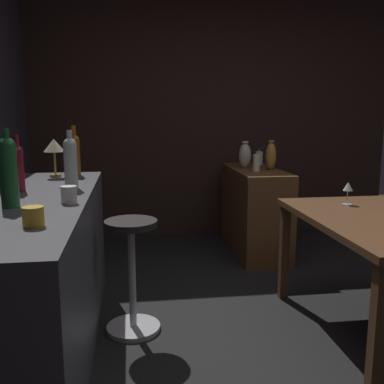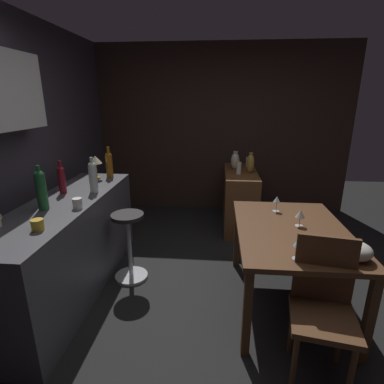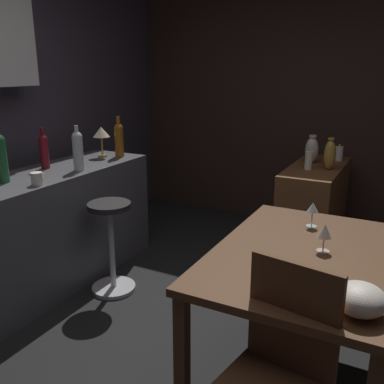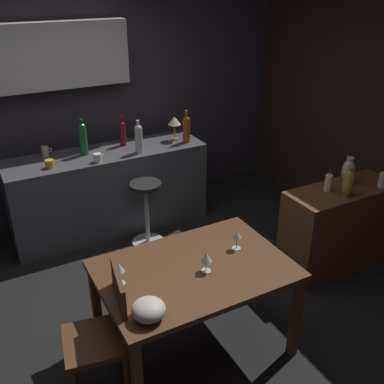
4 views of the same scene
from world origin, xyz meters
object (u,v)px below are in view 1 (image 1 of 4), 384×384
object	(u,v)px
wine_glass_right	(348,188)
pillar_candle_tall	(256,163)
pillar_candle_short	(259,158)
vase_ceramic_ivory	(245,155)
wine_bottle_clear	(71,161)
cup_mustard	(33,216)
wine_bottle_amber	(74,153)
wine_bottle_ruby	(18,166)
wine_bottle_green	(8,170)
bar_stool	(132,273)
vase_brass	(271,156)
sideboard_cabinet	(254,210)
counter_lamp	(54,148)
cup_white	(69,195)

from	to	relation	value
wine_glass_right	pillar_candle_tall	distance (m)	1.21
pillar_candle_short	vase_ceramic_ivory	world-z (taller)	vase_ceramic_ivory
wine_glass_right	wine_bottle_clear	xyz separation A→B (m)	(-0.03, 1.79, 0.21)
wine_glass_right	cup_mustard	distance (m)	2.06
wine_bottle_amber	wine_bottle_ruby	bearing A→B (deg)	159.79
wine_glass_right	pillar_candle_short	xyz separation A→B (m)	(1.67, 0.12, 0.03)
wine_bottle_ruby	wine_bottle_clear	distance (m)	0.29
cup_mustard	pillar_candle_tall	size ratio (longest dim) A/B	0.66
cup_mustard	wine_glass_right	bearing A→B (deg)	-62.68
pillar_candle_short	wine_bottle_green	bearing A→B (deg)	139.58
wine_bottle_green	cup_mustard	size ratio (longest dim) A/B	3.15
bar_stool	pillar_candle_tall	bearing A→B (deg)	-41.60
wine_bottle_green	wine_glass_right	bearing A→B (deg)	-74.68
pillar_candle_tall	vase_ceramic_ivory	xyz separation A→B (m)	(0.28, 0.04, 0.04)
wine_bottle_ruby	vase_brass	distance (m)	2.37
sideboard_cabinet	wine_bottle_amber	xyz separation A→B (m)	(-0.79, 1.59, 0.65)
wine_bottle_ruby	wine_bottle_clear	world-z (taller)	wine_bottle_clear
vase_ceramic_ivory	wine_bottle_amber	bearing A→B (deg)	120.77
wine_glass_right	counter_lamp	bearing A→B (deg)	76.68
sideboard_cabinet	vase_brass	xyz separation A→B (m)	(-0.10, -0.12, 0.54)
cup_white	pillar_candle_short	distance (m)	2.71
wine_bottle_clear	wine_bottle_green	xyz separation A→B (m)	(-0.52, 0.22, 0.02)
cup_mustard	pillar_candle_short	distance (m)	3.12
bar_stool	counter_lamp	world-z (taller)	counter_lamp
wine_bottle_amber	wine_bottle_green	bearing A→B (deg)	171.05
vase_brass	cup_white	bearing A→B (deg)	137.13
pillar_candle_short	vase_brass	xyz separation A→B (m)	(-0.43, 0.01, 0.06)
cup_mustard	counter_lamp	world-z (taller)	counter_lamp
wine_bottle_ruby	pillar_candle_tall	distance (m)	2.20
wine_bottle_ruby	vase_ceramic_ivory	xyz separation A→B (m)	(1.55, -1.75, -0.11)
wine_bottle_green	vase_brass	size ratio (longest dim) A/B	1.35
bar_stool	wine_bottle_clear	xyz separation A→B (m)	(0.09, 0.35, 0.69)
wine_bottle_clear	cup_white	distance (m)	0.48
wine_bottle_green	counter_lamp	distance (m)	1.02
bar_stool	pillar_candle_short	world-z (taller)	pillar_candle_short
wine_bottle_ruby	wine_bottle_amber	xyz separation A→B (m)	(0.65, -0.24, 0.02)
wine_bottle_ruby	pillar_candle_short	size ratio (longest dim) A/B	2.00
sideboard_cabinet	pillar_candle_tall	world-z (taller)	pillar_candle_tall
sideboard_cabinet	vase_ceramic_ivory	bearing A→B (deg)	36.71
counter_lamp	pillar_candle_short	world-z (taller)	counter_lamp
vase_ceramic_ivory	vase_brass	distance (m)	0.28
pillar_candle_tall	vase_brass	xyz separation A→B (m)	(0.07, -0.16, 0.05)
bar_stool	counter_lamp	size ratio (longest dim) A/B	2.64
cup_white	vase_brass	xyz separation A→B (m)	(1.74, -1.61, 0.01)
cup_mustard	wine_bottle_clear	bearing A→B (deg)	-2.14
wine_bottle_ruby	cup_mustard	distance (m)	0.89
wine_bottle_clear	pillar_candle_tall	bearing A→B (deg)	-51.24
cup_white	vase_ceramic_ivory	world-z (taller)	vase_ceramic_ivory
wine_bottle_ruby	cup_white	bearing A→B (deg)	-139.84
sideboard_cabinet	bar_stool	size ratio (longest dim) A/B	1.55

